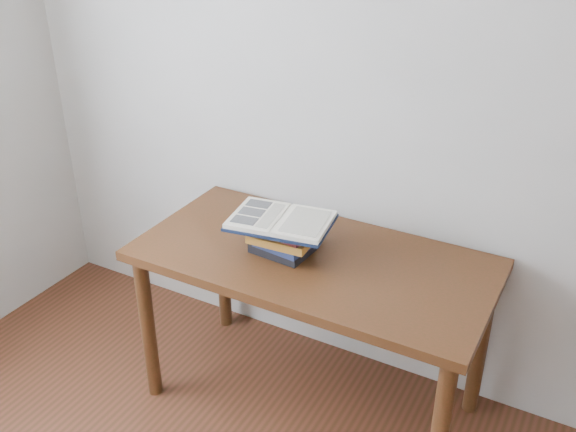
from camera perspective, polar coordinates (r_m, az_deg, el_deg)
The scene contains 3 objects.
desk at distance 2.46m, azimuth 2.19°, elevation -5.49°, with size 1.34×0.67×0.72m.
book_stack at distance 2.39m, azimuth -0.40°, elevation -2.01°, with size 0.24×0.20×0.12m.
open_book at distance 2.36m, azimuth -0.62°, elevation -0.40°, with size 0.40×0.31×0.03m.
Camera 1 is at (0.78, -0.47, 1.97)m, focal length 40.00 mm.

